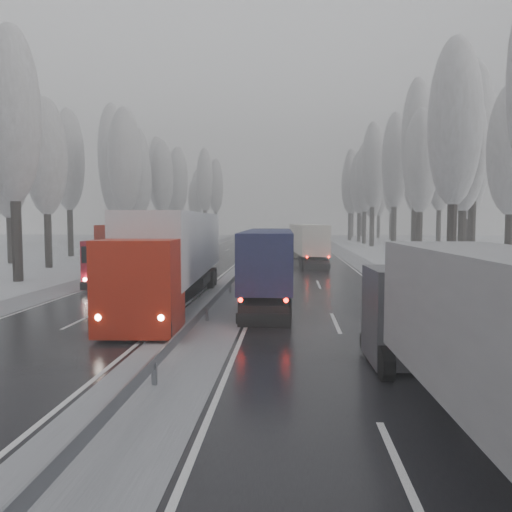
# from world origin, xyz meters

# --- Properties ---
(ground) EXTENTS (260.00, 260.00, 0.00)m
(ground) POSITION_xyz_m (0.00, 0.00, 0.00)
(ground) COLOR silver
(ground) RESTS_ON ground
(carriageway_right) EXTENTS (7.50, 200.00, 0.03)m
(carriageway_right) POSITION_xyz_m (5.25, 30.00, 0.01)
(carriageway_right) COLOR black
(carriageway_right) RESTS_ON ground
(carriageway_left) EXTENTS (7.50, 200.00, 0.03)m
(carriageway_left) POSITION_xyz_m (-5.25, 30.00, 0.01)
(carriageway_left) COLOR black
(carriageway_left) RESTS_ON ground
(median_slush) EXTENTS (3.00, 200.00, 0.04)m
(median_slush) POSITION_xyz_m (0.00, 30.00, 0.02)
(median_slush) COLOR #999BA1
(median_slush) RESTS_ON ground
(shoulder_right) EXTENTS (2.40, 200.00, 0.04)m
(shoulder_right) POSITION_xyz_m (10.20, 30.00, 0.02)
(shoulder_right) COLOR #999BA1
(shoulder_right) RESTS_ON ground
(shoulder_left) EXTENTS (2.40, 200.00, 0.04)m
(shoulder_left) POSITION_xyz_m (-10.20, 30.00, 0.02)
(shoulder_left) COLOR #999BA1
(shoulder_left) RESTS_ON ground
(median_guardrail) EXTENTS (0.12, 200.00, 0.76)m
(median_guardrail) POSITION_xyz_m (0.00, 29.99, 0.60)
(median_guardrail) COLOR slate
(median_guardrail) RESTS_ON ground
(tree_18) EXTENTS (3.60, 3.60, 16.58)m
(tree_18) POSITION_xyz_m (14.51, 27.03, 10.70)
(tree_18) COLOR black
(tree_18) RESTS_ON ground
(tree_19) EXTENTS (3.60, 3.60, 14.57)m
(tree_19) POSITION_xyz_m (20.02, 31.03, 9.42)
(tree_19) COLOR black
(tree_19) RESTS_ON ground
(tree_20) EXTENTS (3.60, 3.60, 15.71)m
(tree_20) POSITION_xyz_m (17.90, 35.17, 10.14)
(tree_20) COLOR black
(tree_20) RESTS_ON ground
(tree_21) EXTENTS (3.60, 3.60, 18.62)m
(tree_21) POSITION_xyz_m (20.12, 39.17, 12.00)
(tree_21) COLOR black
(tree_21) RESTS_ON ground
(tree_22) EXTENTS (3.60, 3.60, 15.86)m
(tree_22) POSITION_xyz_m (17.02, 45.60, 10.24)
(tree_22) COLOR black
(tree_22) RESTS_ON ground
(tree_23) EXTENTS (3.60, 3.60, 13.55)m
(tree_23) POSITION_xyz_m (23.31, 49.60, 8.77)
(tree_23) COLOR black
(tree_23) RESTS_ON ground
(tree_24) EXTENTS (3.60, 3.60, 20.49)m
(tree_24) POSITION_xyz_m (17.90, 51.02, 13.19)
(tree_24) COLOR black
(tree_24) RESTS_ON ground
(tree_25) EXTENTS (3.60, 3.60, 19.44)m
(tree_25) POSITION_xyz_m (24.81, 55.02, 12.52)
(tree_25) COLOR black
(tree_25) RESTS_ON ground
(tree_26) EXTENTS (3.60, 3.60, 18.78)m
(tree_26) POSITION_xyz_m (17.56, 61.27, 12.10)
(tree_26) COLOR black
(tree_26) RESTS_ON ground
(tree_27) EXTENTS (3.60, 3.60, 17.62)m
(tree_27) POSITION_xyz_m (24.72, 65.27, 11.36)
(tree_27) COLOR black
(tree_27) RESTS_ON ground
(tree_28) EXTENTS (3.60, 3.60, 19.62)m
(tree_28) POSITION_xyz_m (16.34, 71.95, 12.64)
(tree_28) COLOR black
(tree_28) RESTS_ON ground
(tree_29) EXTENTS (3.60, 3.60, 18.11)m
(tree_29) POSITION_xyz_m (23.71, 75.95, 11.67)
(tree_29) COLOR black
(tree_29) RESTS_ON ground
(tree_30) EXTENTS (3.60, 3.60, 17.86)m
(tree_30) POSITION_xyz_m (16.56, 81.70, 11.52)
(tree_30) COLOR black
(tree_30) RESTS_ON ground
(tree_31) EXTENTS (3.60, 3.60, 18.58)m
(tree_31) POSITION_xyz_m (22.48, 85.70, 11.97)
(tree_31) COLOR black
(tree_31) RESTS_ON ground
(tree_32) EXTENTS (3.60, 3.60, 17.33)m
(tree_32) POSITION_xyz_m (16.63, 89.21, 11.18)
(tree_32) COLOR black
(tree_32) RESTS_ON ground
(tree_33) EXTENTS (3.60, 3.60, 14.33)m
(tree_33) POSITION_xyz_m (19.77, 93.21, 9.26)
(tree_33) COLOR black
(tree_33) RESTS_ON ground
(tree_34) EXTENTS (3.60, 3.60, 17.63)m
(tree_34) POSITION_xyz_m (15.73, 96.32, 11.37)
(tree_34) COLOR black
(tree_34) RESTS_ON ground
(tree_35) EXTENTS (3.60, 3.60, 18.25)m
(tree_35) POSITION_xyz_m (24.94, 100.32, 11.77)
(tree_35) COLOR black
(tree_35) RESTS_ON ground
(tree_36) EXTENTS (3.60, 3.60, 20.23)m
(tree_36) POSITION_xyz_m (17.04, 106.16, 13.02)
(tree_36) COLOR black
(tree_36) RESTS_ON ground
(tree_37) EXTENTS (3.60, 3.60, 16.37)m
(tree_37) POSITION_xyz_m (24.02, 110.16, 10.56)
(tree_37) COLOR black
(tree_37) RESTS_ON ground
(tree_38) EXTENTS (3.60, 3.60, 17.97)m
(tree_38) POSITION_xyz_m (18.73, 116.73, 11.59)
(tree_38) COLOR black
(tree_38) RESTS_ON ground
(tree_39) EXTENTS (3.60, 3.60, 16.19)m
(tree_39) POSITION_xyz_m (21.55, 120.73, 10.45)
(tree_39) COLOR black
(tree_39) RESTS_ON ground
(tree_58) EXTENTS (3.60, 3.60, 17.21)m
(tree_58) POSITION_xyz_m (-15.13, 24.57, 11.10)
(tree_58) COLOR black
(tree_58) RESTS_ON ground
(tree_60) EXTENTS (3.60, 3.60, 14.84)m
(tree_60) POSITION_xyz_m (-17.75, 34.20, 9.59)
(tree_60) COLOR black
(tree_60) RESTS_ON ground
(tree_61) EXTENTS (3.60, 3.60, 13.95)m
(tree_61) POSITION_xyz_m (-23.52, 38.20, 9.02)
(tree_61) COLOR black
(tree_61) RESTS_ON ground
(tree_62) EXTENTS (3.60, 3.60, 16.04)m
(tree_62) POSITION_xyz_m (-13.94, 43.73, 10.36)
(tree_62) COLOR black
(tree_62) RESTS_ON ground
(tree_63) EXTENTS (3.60, 3.60, 16.88)m
(tree_63) POSITION_xyz_m (-21.85, 47.73, 10.89)
(tree_63) COLOR black
(tree_63) RESTS_ON ground
(tree_64) EXTENTS (3.60, 3.60, 15.42)m
(tree_64) POSITION_xyz_m (-18.26, 52.71, 9.96)
(tree_64) COLOR black
(tree_64) RESTS_ON ground
(tree_65) EXTENTS (3.60, 3.60, 19.48)m
(tree_65) POSITION_xyz_m (-20.05, 56.71, 12.55)
(tree_65) COLOR black
(tree_65) RESTS_ON ground
(tree_66) EXTENTS (3.60, 3.60, 15.23)m
(tree_66) POSITION_xyz_m (-18.16, 62.35, 9.84)
(tree_66) COLOR black
(tree_66) RESTS_ON ground
(tree_67) EXTENTS (3.60, 3.60, 17.09)m
(tree_67) POSITION_xyz_m (-19.54, 66.35, 11.03)
(tree_67) COLOR black
(tree_67) RESTS_ON ground
(tree_68) EXTENTS (3.60, 3.60, 16.65)m
(tree_68) POSITION_xyz_m (-16.58, 69.11, 10.75)
(tree_68) COLOR black
(tree_68) RESTS_ON ground
(tree_69) EXTENTS (3.60, 3.60, 19.35)m
(tree_69) POSITION_xyz_m (-21.42, 73.11, 12.46)
(tree_69) COLOR black
(tree_69) RESTS_ON ground
(tree_70) EXTENTS (3.60, 3.60, 17.09)m
(tree_70) POSITION_xyz_m (-16.33, 79.19, 11.03)
(tree_70) COLOR black
(tree_70) RESTS_ON ground
(tree_71) EXTENTS (3.60, 3.60, 19.61)m
(tree_71) POSITION_xyz_m (-21.09, 83.19, 12.63)
(tree_71) COLOR black
(tree_71) RESTS_ON ground
(tree_72) EXTENTS (3.60, 3.60, 15.11)m
(tree_72) POSITION_xyz_m (-18.93, 88.54, 9.76)
(tree_72) COLOR black
(tree_72) RESTS_ON ground
(tree_73) EXTENTS (3.60, 3.60, 17.22)m
(tree_73) POSITION_xyz_m (-21.82, 92.54, 11.11)
(tree_73) COLOR black
(tree_73) RESTS_ON ground
(tree_74) EXTENTS (3.60, 3.60, 19.68)m
(tree_74) POSITION_xyz_m (-15.07, 99.33, 12.67)
(tree_74) COLOR black
(tree_74) RESTS_ON ground
(tree_75) EXTENTS (3.60, 3.60, 18.60)m
(tree_75) POSITION_xyz_m (-24.20, 103.33, 11.99)
(tree_75) COLOR black
(tree_75) RESTS_ON ground
(tree_76) EXTENTS (3.60, 3.60, 18.55)m
(tree_76) POSITION_xyz_m (-14.05, 108.72, 11.95)
(tree_76) COLOR black
(tree_76) RESTS_ON ground
(tree_77) EXTENTS (3.60, 3.60, 14.32)m
(tree_77) POSITION_xyz_m (-19.66, 112.72, 9.26)
(tree_77) COLOR black
(tree_77) RESTS_ON ground
(tree_78) EXTENTS (3.60, 3.60, 19.55)m
(tree_78) POSITION_xyz_m (-17.56, 115.31, 12.59)
(tree_78) COLOR black
(tree_78) RESTS_ON ground
(tree_79) EXTENTS (3.60, 3.60, 17.07)m
(tree_79) POSITION_xyz_m (-20.33, 119.31, 11.01)
(tree_79) COLOR black
(tree_79) RESTS_ON ground
(truck_blue_box) EXTENTS (2.45, 14.30, 3.66)m
(truck_blue_box) POSITION_xyz_m (2.30, 17.97, 2.13)
(truck_blue_box) COLOR #1C2347
(truck_blue_box) RESTS_ON ground
(truck_cream_box) EXTENTS (3.61, 14.75, 3.75)m
(truck_cream_box) POSITION_xyz_m (4.92, 39.41, 2.19)
(truck_cream_box) COLOR #B4B29F
(truck_cream_box) RESTS_ON ground
(box_truck_distant) EXTENTS (2.91, 7.26, 2.64)m
(box_truck_distant) POSITION_xyz_m (6.06, 84.96, 1.35)
(box_truck_distant) COLOR silver
(box_truck_distant) RESTS_ON ground
(truck_red_white) EXTENTS (3.61, 17.83, 4.55)m
(truck_red_white) POSITION_xyz_m (-2.30, 16.09, 2.65)
(truck_red_white) COLOR #B31C09
(truck_red_white) RESTS_ON ground
(truck_red_red) EXTENTS (3.94, 15.17, 3.86)m
(truck_red_red) POSITION_xyz_m (-8.21, 27.46, 2.25)
(truck_red_red) COLOR #A40919
(truck_red_red) RESTS_ON ground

